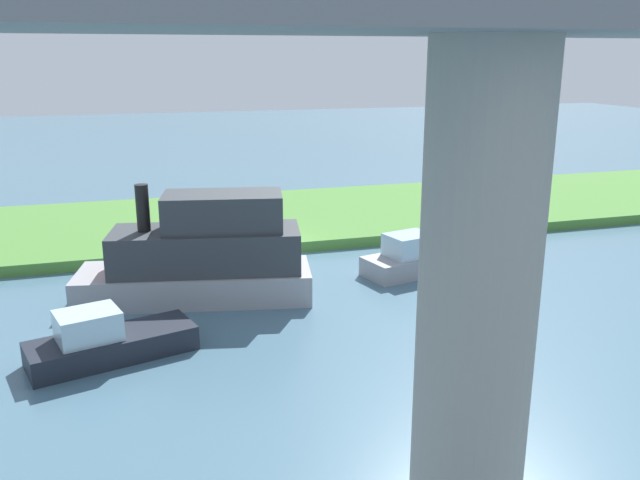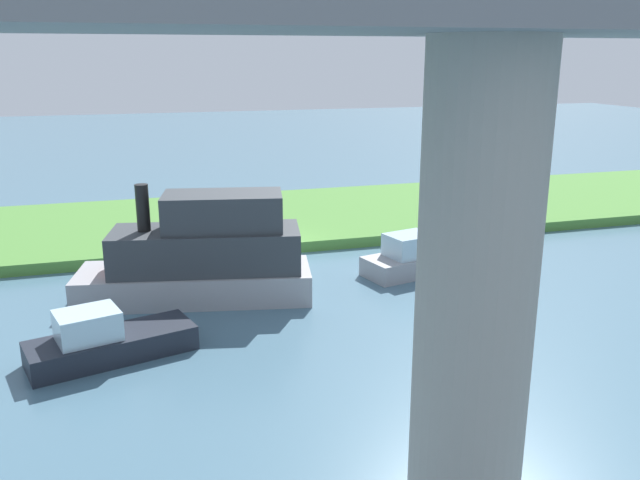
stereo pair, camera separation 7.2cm
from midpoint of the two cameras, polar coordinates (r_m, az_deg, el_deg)
ground_plane at (r=30.18m, az=-4.44°, el=-1.34°), size 160.00×160.00×0.00m
grassy_bank at (r=35.80m, az=-6.51°, el=1.74°), size 80.00×12.00×0.50m
bridge_pylon at (r=11.98m, az=13.18°, el=-5.48°), size 2.09×2.09×9.11m
bridge_span at (r=11.25m, az=14.82°, el=19.34°), size 65.22×4.30×3.25m
person_on_bank at (r=30.93m, az=-9.52°, el=1.23°), size 0.50×0.50×1.39m
mooring_post at (r=30.50m, az=-4.32°, el=0.84°), size 0.20×0.20×1.04m
motorboat_red at (r=24.79m, az=-10.21°, el=-1.43°), size 8.92×4.41×4.36m
riverboat_paddlewheel at (r=27.98m, az=8.40°, el=-1.53°), size 5.39×2.99×1.70m
skiff_small at (r=20.94m, az=-17.98°, el=-8.27°), size 5.13×2.97×1.62m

